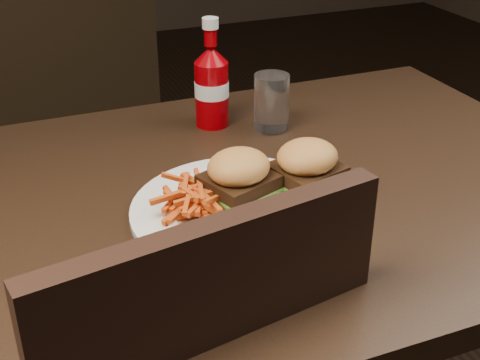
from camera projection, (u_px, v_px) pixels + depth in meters
name	position (u px, v px, depth m)	size (l,w,h in m)	color
dining_table	(239.00, 201.00, 1.06)	(1.20, 0.80, 0.04)	black
chair_far	(58.00, 149.00, 1.92)	(0.46, 0.46, 0.04)	black
plate	(243.00, 210.00, 0.99)	(0.33, 0.33, 0.01)	white
sandwich_half_a	(239.00, 197.00, 0.99)	(0.09, 0.08, 0.02)	beige
sandwich_half_b	(306.00, 186.00, 1.02)	(0.09, 0.08, 0.02)	beige
fries_pile	(201.00, 198.00, 0.96)	(0.10, 0.10, 0.04)	#C34C03
ketchup_bottle	(212.00, 95.00, 1.25)	(0.06, 0.06, 0.13)	#8B0005
tumbler	(271.00, 102.00, 1.23)	(0.07, 0.07, 0.10)	white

